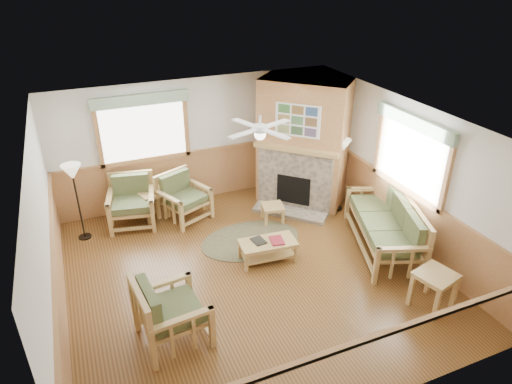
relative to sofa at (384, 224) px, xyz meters
name	(u,v)px	position (x,y,z in m)	size (l,w,h in m)	color
floor	(250,272)	(-2.55, 0.23, -0.51)	(6.00, 6.00, 0.01)	brown
ceiling	(249,123)	(-2.55, 0.23, 2.19)	(6.00, 6.00, 0.01)	white
wall_back	(197,141)	(-2.55, 3.23, 0.84)	(6.00, 0.02, 2.70)	silver
wall_front	(357,331)	(-2.55, -2.77, 0.84)	(6.00, 0.02, 2.70)	silver
wall_left	(47,245)	(-5.55, 0.23, 0.84)	(0.02, 6.00, 2.70)	silver
wall_right	(402,173)	(0.45, 0.23, 0.84)	(0.02, 6.00, 2.70)	silver
wainscot	(250,246)	(-2.55, 0.23, 0.04)	(6.00, 6.00, 1.10)	#A87344
fireplace	(303,142)	(-0.50, 2.28, 0.84)	(2.20, 2.20, 2.70)	#A87344
window_back	(139,92)	(-3.65, 3.19, 2.02)	(1.90, 0.16, 1.50)	white
window_right	(419,114)	(0.41, 0.03, 2.02)	(0.16, 1.90, 1.50)	white
ceiling_fan	(260,117)	(-2.25, 0.53, 2.15)	(1.24, 1.24, 0.36)	white
sofa	(384,224)	(0.00, 0.00, 0.00)	(0.90, 2.21, 1.01)	tan
armchair_back_left	(132,202)	(-4.13, 2.63, -0.01)	(0.89, 0.89, 0.99)	tan
armchair_back_right	(184,198)	(-3.10, 2.46, -0.03)	(0.85, 0.85, 0.95)	tan
armchair_left	(172,310)	(-4.13, -0.76, 0.00)	(0.91, 0.91, 1.02)	tan
coffee_table	(268,251)	(-2.13, 0.43, -0.31)	(0.99, 0.50, 0.40)	tan
end_table_chairs	(153,204)	(-3.69, 2.78, -0.21)	(0.53, 0.51, 0.59)	tan
end_table_sofa	(433,290)	(-0.29, -1.65, -0.20)	(0.56, 0.53, 0.62)	tan
footstool	(273,213)	(-1.48, 1.63, -0.33)	(0.42, 0.42, 0.36)	tan
braided_rug	(251,240)	(-2.17, 1.14, -0.50)	(1.95, 1.95, 0.01)	brown
floor_lamp_left	(78,202)	(-5.10, 2.49, 0.27)	(0.36, 0.36, 1.55)	black
floor_lamp_right	(339,175)	(0.00, 1.56, 0.29)	(0.37, 0.37, 1.60)	black
book_red	(277,240)	(-1.98, 0.38, -0.08)	(0.22, 0.30, 0.03)	maroon
book_dark	(259,240)	(-2.28, 0.50, -0.08)	(0.20, 0.27, 0.03)	black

